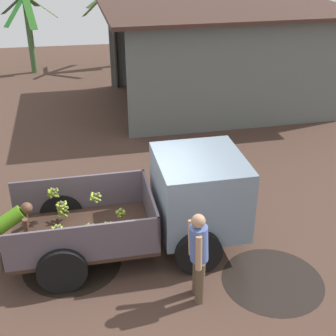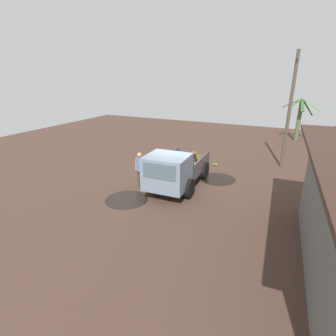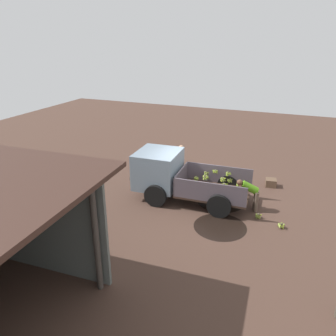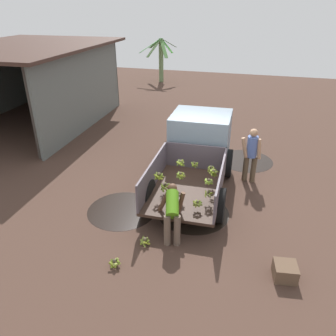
{
  "view_description": "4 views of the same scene",
  "coord_description": "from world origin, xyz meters",
  "px_view_note": "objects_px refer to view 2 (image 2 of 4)",
  "views": [
    {
      "loc": [
        -0.66,
        -7.47,
        5.83
      ],
      "look_at": [
        0.7,
        0.66,
        1.47
      ],
      "focal_mm": 50.0,
      "sensor_mm": 36.0,
      "label": 1
    },
    {
      "loc": [
        10.79,
        4.75,
        5.12
      ],
      "look_at": [
        0.25,
        -0.26,
        0.95
      ],
      "focal_mm": 28.0,
      "sensor_mm": 36.0,
      "label": 2
    },
    {
      "loc": [
        -3.64,
        11.4,
        6.1
      ],
      "look_at": [
        0.52,
        0.9,
        1.57
      ],
      "focal_mm": 35.0,
      "sensor_mm": 36.0,
      "label": 3
    },
    {
      "loc": [
        -8.37,
        -1.54,
        4.96
      ],
      "look_at": [
        -1.0,
        0.6,
        1.06
      ],
      "focal_mm": 35.0,
      "sensor_mm": 36.0,
      "label": 4
    }
  ],
  "objects_px": {
    "person_worker_loading": "(194,158)",
    "cargo_truck": "(171,172)",
    "person_foreground_visitor": "(140,168)",
    "utility_pole": "(289,111)",
    "banana_bunch_on_ground_1": "(205,167)",
    "banana_bunch_on_ground_0": "(215,164)",
    "wooden_crate_0": "(159,159)"
  },
  "relations": [
    {
      "from": "wooden_crate_0",
      "to": "banana_bunch_on_ground_1",
      "type": "bearing_deg",
      "value": 87.15
    },
    {
      "from": "utility_pole",
      "to": "person_foreground_visitor",
      "type": "distance_m",
      "value": 8.81
    },
    {
      "from": "utility_pole",
      "to": "banana_bunch_on_ground_1",
      "type": "bearing_deg",
      "value": -59.22
    },
    {
      "from": "utility_pole",
      "to": "banana_bunch_on_ground_0",
      "type": "distance_m",
      "value": 4.97
    },
    {
      "from": "wooden_crate_0",
      "to": "person_foreground_visitor",
      "type": "bearing_deg",
      "value": 14.1
    },
    {
      "from": "utility_pole",
      "to": "wooden_crate_0",
      "type": "height_order",
      "value": "utility_pole"
    },
    {
      "from": "banana_bunch_on_ground_0",
      "to": "banana_bunch_on_ground_1",
      "type": "bearing_deg",
      "value": -24.46
    },
    {
      "from": "cargo_truck",
      "to": "banana_bunch_on_ground_1",
      "type": "xyz_separation_m",
      "value": [
        -3.67,
        0.45,
        -0.91
      ]
    },
    {
      "from": "cargo_truck",
      "to": "utility_pole",
      "type": "xyz_separation_m",
      "value": [
        -6.0,
        4.36,
        2.23
      ]
    },
    {
      "from": "cargo_truck",
      "to": "wooden_crate_0",
      "type": "height_order",
      "value": "cargo_truck"
    },
    {
      "from": "person_foreground_visitor",
      "to": "banana_bunch_on_ground_0",
      "type": "bearing_deg",
      "value": -26.79
    },
    {
      "from": "utility_pole",
      "to": "wooden_crate_0",
      "type": "xyz_separation_m",
      "value": [
        2.18,
        -6.94,
        -3.08
      ]
    },
    {
      "from": "person_foreground_visitor",
      "to": "banana_bunch_on_ground_1",
      "type": "distance_m",
      "value": 4.34
    },
    {
      "from": "utility_pole",
      "to": "banana_bunch_on_ground_1",
      "type": "relative_size",
      "value": 25.72
    },
    {
      "from": "banana_bunch_on_ground_0",
      "to": "person_foreground_visitor",
      "type": "bearing_deg",
      "value": -28.1
    },
    {
      "from": "cargo_truck",
      "to": "utility_pole",
      "type": "height_order",
      "value": "utility_pole"
    },
    {
      "from": "utility_pole",
      "to": "wooden_crate_0",
      "type": "relative_size",
      "value": 14.15
    },
    {
      "from": "cargo_truck",
      "to": "person_foreground_visitor",
      "type": "height_order",
      "value": "cargo_truck"
    },
    {
      "from": "utility_pole",
      "to": "banana_bunch_on_ground_0",
      "type": "relative_size",
      "value": 24.73
    },
    {
      "from": "person_foreground_visitor",
      "to": "cargo_truck",
      "type": "bearing_deg",
      "value": -86.75
    },
    {
      "from": "person_worker_loading",
      "to": "wooden_crate_0",
      "type": "relative_size",
      "value": 2.72
    },
    {
      "from": "person_worker_loading",
      "to": "cargo_truck",
      "type": "bearing_deg",
      "value": -14.19
    },
    {
      "from": "banana_bunch_on_ground_0",
      "to": "utility_pole",
      "type": "bearing_deg",
      "value": 113.11
    },
    {
      "from": "utility_pole",
      "to": "person_worker_loading",
      "type": "distance_m",
      "value": 5.8
    },
    {
      "from": "person_foreground_visitor",
      "to": "banana_bunch_on_ground_1",
      "type": "relative_size",
      "value": 6.95
    },
    {
      "from": "cargo_truck",
      "to": "person_worker_loading",
      "type": "relative_size",
      "value": 3.74
    },
    {
      "from": "person_foreground_visitor",
      "to": "wooden_crate_0",
      "type": "xyz_separation_m",
      "value": [
        -3.88,
        -0.97,
        -0.79
      ]
    },
    {
      "from": "cargo_truck",
      "to": "banana_bunch_on_ground_0",
      "type": "distance_m",
      "value": 4.66
    },
    {
      "from": "cargo_truck",
      "to": "person_worker_loading",
      "type": "distance_m",
      "value": 3.24
    },
    {
      "from": "cargo_truck",
      "to": "banana_bunch_on_ground_0",
      "type": "height_order",
      "value": "cargo_truck"
    },
    {
      "from": "person_worker_loading",
      "to": "banana_bunch_on_ground_0",
      "type": "height_order",
      "value": "person_worker_loading"
    },
    {
      "from": "banana_bunch_on_ground_0",
      "to": "wooden_crate_0",
      "type": "xyz_separation_m",
      "value": [
        0.67,
        -3.4,
        0.05
      ]
    }
  ]
}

